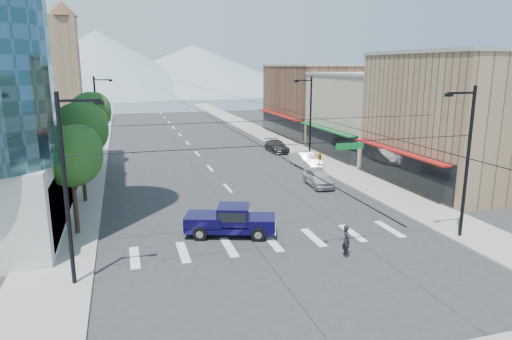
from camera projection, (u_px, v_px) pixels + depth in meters
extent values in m
plane|color=#28282B|center=(284.00, 252.00, 25.29)|extent=(160.00, 160.00, 0.00)
cube|color=gray|center=(93.00, 144.00, 59.37)|extent=(4.00, 120.00, 0.15)
cube|color=gray|center=(268.00, 136.00, 65.97)|extent=(4.00, 120.00, 0.15)
cube|color=#8C6B4C|center=(466.00, 120.00, 38.91)|extent=(12.00, 14.00, 11.00)
cube|color=tan|center=(378.00, 115.00, 52.23)|extent=(12.00, 14.00, 9.00)
cube|color=brown|center=(320.00, 101.00, 67.08)|extent=(12.00, 18.00, 10.00)
cube|color=#8C6B4C|center=(67.00, 72.00, 76.71)|extent=(4.00, 4.00, 18.00)
cone|color=brown|center=(62.00, 8.00, 74.43)|extent=(4.80, 4.80, 2.40)
cone|color=gray|center=(98.00, 63.00, 158.95)|extent=(80.00, 80.00, 22.00)
cone|color=gray|center=(194.00, 68.00, 178.39)|extent=(90.00, 90.00, 18.00)
cylinder|color=black|center=(75.00, 199.00, 27.30)|extent=(0.28, 0.28, 4.55)
sphere|color=#164317|center=(71.00, 156.00, 26.72)|extent=(3.64, 3.64, 3.64)
sphere|color=#164317|center=(78.00, 148.00, 27.03)|extent=(2.86, 2.86, 2.86)
cylinder|color=black|center=(83.00, 169.00, 33.79)|extent=(0.28, 0.28, 5.11)
sphere|color=#164317|center=(80.00, 130.00, 33.14)|extent=(4.09, 4.09, 4.09)
sphere|color=#164317|center=(85.00, 124.00, 33.44)|extent=(3.21, 3.21, 3.21)
cylinder|color=black|center=(89.00, 156.00, 40.40)|extent=(0.28, 0.28, 4.55)
sphere|color=#164317|center=(87.00, 127.00, 39.81)|extent=(3.64, 3.64, 3.64)
sphere|color=#164317|center=(91.00, 121.00, 40.12)|extent=(2.86, 2.86, 2.86)
cylinder|color=black|center=(93.00, 141.00, 46.88)|extent=(0.28, 0.28, 5.11)
sphere|color=#164317|center=(91.00, 112.00, 46.23)|extent=(4.09, 4.09, 4.09)
sphere|color=#164317|center=(95.00, 108.00, 46.53)|extent=(3.21, 3.21, 3.21)
cylinder|color=black|center=(66.00, 193.00, 20.37)|extent=(0.20, 0.20, 9.00)
cylinder|color=black|center=(467.00, 164.00, 26.32)|extent=(0.20, 0.20, 9.00)
cylinder|color=black|center=(293.00, 144.00, 22.97)|extent=(21.60, 0.04, 0.04)
imported|color=gold|center=(319.00, 163.00, 23.61)|extent=(0.16, 0.20, 1.00)
cube|color=#0C6626|center=(350.00, 146.00, 23.90)|extent=(1.60, 0.06, 0.35)
cylinder|color=black|center=(97.00, 118.00, 49.36)|extent=(0.20, 0.20, 9.00)
cube|color=black|center=(103.00, 80.00, 48.69)|extent=(1.80, 0.12, 0.12)
cube|color=black|center=(111.00, 81.00, 48.93)|extent=(0.40, 0.25, 0.18)
cylinder|color=black|center=(310.00, 120.00, 47.83)|extent=(0.20, 0.20, 9.00)
cube|color=black|center=(303.00, 80.00, 46.66)|extent=(1.80, 0.12, 0.12)
cube|color=black|center=(296.00, 81.00, 46.46)|extent=(0.40, 0.25, 0.18)
cube|color=#0B0734|center=(230.00, 227.00, 27.63)|extent=(5.73, 3.55, 0.34)
cube|color=#0B0734|center=(262.00, 221.00, 27.48)|extent=(2.07, 2.26, 0.54)
cube|color=#0B0734|center=(233.00, 214.00, 27.45)|extent=(2.34, 2.31, 1.08)
cube|color=black|center=(233.00, 213.00, 27.43)|extent=(2.16, 2.27, 0.59)
cube|color=#0B0734|center=(204.00, 220.00, 27.58)|extent=(2.76, 2.57, 0.64)
cube|color=silver|center=(275.00, 227.00, 27.54)|extent=(0.70, 1.81, 0.34)
cube|color=silver|center=(186.00, 226.00, 27.71)|extent=(0.70, 1.81, 0.29)
cylinder|color=black|center=(258.00, 235.00, 26.69)|extent=(0.87, 0.54, 0.82)
cylinder|color=black|center=(259.00, 224.00, 28.51)|extent=(0.87, 0.54, 0.82)
cylinder|color=black|center=(200.00, 234.00, 26.80)|extent=(0.87, 0.54, 0.82)
cylinder|color=black|center=(205.00, 223.00, 28.62)|extent=(0.87, 0.54, 0.82)
imported|color=black|center=(346.00, 240.00, 24.54)|extent=(0.51, 0.70, 1.76)
imported|color=silver|center=(318.00, 178.00, 38.89)|extent=(2.08, 4.47, 1.48)
imported|color=white|center=(306.00, 160.00, 45.94)|extent=(1.92, 4.75, 1.53)
imported|color=#2E2E30|center=(277.00, 146.00, 54.45)|extent=(2.04, 4.74, 1.36)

